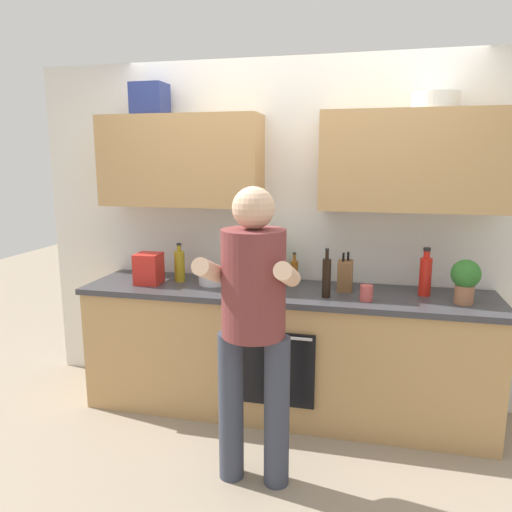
{
  "coord_description": "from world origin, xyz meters",
  "views": [
    {
      "loc": [
        0.56,
        -3.22,
        1.78
      ],
      "look_at": [
        -0.18,
        -0.1,
        1.15
      ],
      "focal_mm": 34.22,
      "sensor_mm": 36.0,
      "label": 1
    }
  ],
  "objects_px": {
    "bottle_water": "(278,274)",
    "bottle_vinegar": "(241,278)",
    "knife_block": "(345,276)",
    "bottle_soda": "(280,264)",
    "bottle_juice": "(257,263)",
    "bottle_soy": "(326,277)",
    "grocery_bag_crisps": "(149,269)",
    "mixing_bowl": "(213,279)",
    "bottle_hotsauce": "(425,275)",
    "person_standing": "(253,315)",
    "cup_ceramic": "(366,293)",
    "bottle_oil": "(180,266)",
    "bottle_syrup": "(294,272)",
    "potted_herb": "(465,278)"
  },
  "relations": [
    {
      "from": "bottle_water",
      "to": "bottle_oil",
      "type": "relative_size",
      "value": 0.77
    },
    {
      "from": "bottle_hotsauce",
      "to": "mixing_bowl",
      "type": "xyz_separation_m",
      "value": [
        -1.46,
        -0.03,
        -0.1
      ]
    },
    {
      "from": "bottle_soda",
      "to": "person_standing",
      "type": "bearing_deg",
      "value": -87.15
    },
    {
      "from": "bottle_juice",
      "to": "bottle_vinegar",
      "type": "distance_m",
      "value": 0.26
    },
    {
      "from": "bottle_juice",
      "to": "grocery_bag_crisps",
      "type": "distance_m",
      "value": 0.79
    },
    {
      "from": "bottle_soda",
      "to": "grocery_bag_crisps",
      "type": "relative_size",
      "value": 1.43
    },
    {
      "from": "bottle_vinegar",
      "to": "bottle_water",
      "type": "bearing_deg",
      "value": 37.69
    },
    {
      "from": "bottle_vinegar",
      "to": "grocery_bag_crisps",
      "type": "xyz_separation_m",
      "value": [
        -0.7,
        0.05,
        0.02
      ]
    },
    {
      "from": "bottle_soda",
      "to": "bottle_hotsauce",
      "type": "bearing_deg",
      "value": -7.36
    },
    {
      "from": "bottle_water",
      "to": "bottle_vinegar",
      "type": "xyz_separation_m",
      "value": [
        -0.23,
        -0.18,
        0.0
      ]
    },
    {
      "from": "bottle_soda",
      "to": "potted_herb",
      "type": "distance_m",
      "value": 1.25
    },
    {
      "from": "bottle_vinegar",
      "to": "bottle_soda",
      "type": "relative_size",
      "value": 0.75
    },
    {
      "from": "bottle_soda",
      "to": "bottle_soy",
      "type": "bearing_deg",
      "value": -41.27
    },
    {
      "from": "bottle_water",
      "to": "knife_block",
      "type": "xyz_separation_m",
      "value": [
        0.46,
        0.01,
        0.01
      ]
    },
    {
      "from": "bottle_oil",
      "to": "bottle_syrup",
      "type": "xyz_separation_m",
      "value": [
        0.83,
        0.12,
        -0.03
      ]
    },
    {
      "from": "bottle_hotsauce",
      "to": "bottle_water",
      "type": "xyz_separation_m",
      "value": [
        -0.99,
        -0.01,
        -0.05
      ]
    },
    {
      "from": "bottle_oil",
      "to": "bottle_syrup",
      "type": "relative_size",
      "value": 1.25
    },
    {
      "from": "bottle_hotsauce",
      "to": "bottle_syrup",
      "type": "height_order",
      "value": "bottle_hotsauce"
    },
    {
      "from": "bottle_soda",
      "to": "bottle_juice",
      "type": "bearing_deg",
      "value": -156.28
    },
    {
      "from": "grocery_bag_crisps",
      "to": "bottle_hotsauce",
      "type": "bearing_deg",
      "value": 3.85
    },
    {
      "from": "bottle_vinegar",
      "to": "grocery_bag_crisps",
      "type": "bearing_deg",
      "value": 175.76
    },
    {
      "from": "bottle_syrup",
      "to": "mixing_bowl",
      "type": "xyz_separation_m",
      "value": [
        -0.57,
        -0.14,
        -0.05
      ]
    },
    {
      "from": "person_standing",
      "to": "bottle_hotsauce",
      "type": "bearing_deg",
      "value": 43.41
    },
    {
      "from": "bottle_soy",
      "to": "knife_block",
      "type": "relative_size",
      "value": 1.22
    },
    {
      "from": "mixing_bowl",
      "to": "potted_herb",
      "type": "distance_m",
      "value": 1.69
    },
    {
      "from": "bottle_soy",
      "to": "bottle_oil",
      "type": "distance_m",
      "value": 1.11
    },
    {
      "from": "cup_ceramic",
      "to": "bottle_vinegar",
      "type": "bearing_deg",
      "value": 177.32
    },
    {
      "from": "bottle_water",
      "to": "grocery_bag_crisps",
      "type": "height_order",
      "value": "same"
    },
    {
      "from": "bottle_syrup",
      "to": "bottle_water",
      "type": "bearing_deg",
      "value": -131.18
    },
    {
      "from": "bottle_soda",
      "to": "cup_ceramic",
      "type": "height_order",
      "value": "bottle_soda"
    },
    {
      "from": "potted_herb",
      "to": "bottle_water",
      "type": "bearing_deg",
      "value": 173.55
    },
    {
      "from": "person_standing",
      "to": "bottle_oil",
      "type": "bearing_deg",
      "value": 131.27
    },
    {
      "from": "bottle_hotsauce",
      "to": "potted_herb",
      "type": "distance_m",
      "value": 0.26
    },
    {
      "from": "bottle_syrup",
      "to": "cup_ceramic",
      "type": "bearing_deg",
      "value": -32.23
    },
    {
      "from": "bottle_vinegar",
      "to": "bottle_hotsauce",
      "type": "bearing_deg",
      "value": 8.49
    },
    {
      "from": "bottle_oil",
      "to": "grocery_bag_crisps",
      "type": "bearing_deg",
      "value": -150.24
    },
    {
      "from": "person_standing",
      "to": "knife_block",
      "type": "xyz_separation_m",
      "value": [
        0.43,
        0.9,
        0.03
      ]
    },
    {
      "from": "bottle_water",
      "to": "bottle_juice",
      "type": "bearing_deg",
      "value": 158.15
    },
    {
      "from": "bottle_soy",
      "to": "bottle_soda",
      "type": "height_order",
      "value": "bottle_soy"
    },
    {
      "from": "bottle_oil",
      "to": "bottle_hotsauce",
      "type": "bearing_deg",
      "value": 0.61
    },
    {
      "from": "bottle_soy",
      "to": "mixing_bowl",
      "type": "xyz_separation_m",
      "value": [
        -0.83,
        0.16,
        -0.1
      ]
    },
    {
      "from": "mixing_bowl",
      "to": "potted_herb",
      "type": "xyz_separation_m",
      "value": [
        1.68,
        -0.11,
        0.13
      ]
    },
    {
      "from": "mixing_bowl",
      "to": "grocery_bag_crisps",
      "type": "distance_m",
      "value": 0.48
    },
    {
      "from": "knife_block",
      "to": "cup_ceramic",
      "type": "bearing_deg",
      "value": -56.65
    },
    {
      "from": "bottle_vinegar",
      "to": "potted_herb",
      "type": "height_order",
      "value": "potted_herb"
    },
    {
      "from": "bottle_juice",
      "to": "potted_herb",
      "type": "height_order",
      "value": "bottle_juice"
    },
    {
      "from": "bottle_hotsauce",
      "to": "bottle_oil",
      "type": "xyz_separation_m",
      "value": [
        -1.72,
        -0.02,
        -0.02
      ]
    },
    {
      "from": "person_standing",
      "to": "bottle_syrup",
      "type": "relative_size",
      "value": 7.2
    },
    {
      "from": "bottle_soy",
      "to": "grocery_bag_crisps",
      "type": "bearing_deg",
      "value": 177.0
    },
    {
      "from": "bottle_water",
      "to": "grocery_bag_crisps",
      "type": "bearing_deg",
      "value": -172.43
    }
  ]
}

